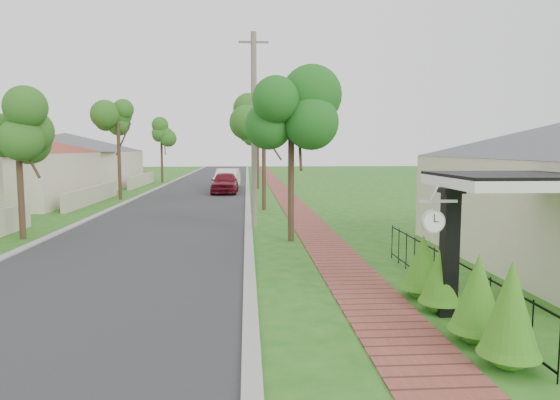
{
  "coord_description": "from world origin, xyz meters",
  "views": [
    {
      "loc": [
        0.6,
        -10.37,
        3.27
      ],
      "look_at": [
        1.73,
        6.63,
        1.5
      ],
      "focal_mm": 32.0,
      "sensor_mm": 36.0,
      "label": 1
    }
  ],
  "objects_px": {
    "parked_car_white": "(227,179)",
    "near_tree": "(291,114)",
    "station_clock": "(433,220)",
    "parked_car_red": "(225,183)",
    "porch_post": "(449,258)",
    "utility_pole": "(254,130)"
  },
  "relations": [
    {
      "from": "parked_car_white",
      "to": "station_clock",
      "type": "bearing_deg",
      "value": -75.98
    },
    {
      "from": "near_tree",
      "to": "utility_pole",
      "type": "relative_size",
      "value": 0.71
    },
    {
      "from": "near_tree",
      "to": "porch_post",
      "type": "bearing_deg",
      "value": -73.25
    },
    {
      "from": "parked_car_red",
      "to": "utility_pole",
      "type": "xyz_separation_m",
      "value": [
        1.9,
        -15.85,
        3.22
      ]
    },
    {
      "from": "parked_car_white",
      "to": "near_tree",
      "type": "xyz_separation_m",
      "value": [
        3.14,
        -23.08,
        3.64
      ]
    },
    {
      "from": "porch_post",
      "to": "parked_car_red",
      "type": "xyz_separation_m",
      "value": [
        -5.55,
        26.85,
        -0.34
      ]
    },
    {
      "from": "parked_car_white",
      "to": "station_clock",
      "type": "xyz_separation_m",
      "value": [
        5.06,
        -31.48,
        1.15
      ]
    },
    {
      "from": "parked_car_red",
      "to": "near_tree",
      "type": "xyz_separation_m",
      "value": [
        3.14,
        -18.85,
        3.66
      ]
    },
    {
      "from": "station_clock",
      "to": "porch_post",
      "type": "bearing_deg",
      "value": 39.02
    },
    {
      "from": "porch_post",
      "to": "parked_car_red",
      "type": "bearing_deg",
      "value": 101.68
    },
    {
      "from": "porch_post",
      "to": "parked_car_white",
      "type": "relative_size",
      "value": 0.52
    },
    {
      "from": "station_clock",
      "to": "parked_car_red",
      "type": "bearing_deg",
      "value": 100.51
    },
    {
      "from": "parked_car_red",
      "to": "station_clock",
      "type": "height_order",
      "value": "station_clock"
    },
    {
      "from": "near_tree",
      "to": "utility_pole",
      "type": "distance_m",
      "value": 3.28
    },
    {
      "from": "utility_pole",
      "to": "station_clock",
      "type": "height_order",
      "value": "utility_pole"
    },
    {
      "from": "utility_pole",
      "to": "porch_post",
      "type": "bearing_deg",
      "value": -71.64
    },
    {
      "from": "parked_car_red",
      "to": "near_tree",
      "type": "height_order",
      "value": "near_tree"
    },
    {
      "from": "porch_post",
      "to": "parked_car_red",
      "type": "relative_size",
      "value": 0.55
    },
    {
      "from": "near_tree",
      "to": "utility_pole",
      "type": "bearing_deg",
      "value": 112.5
    },
    {
      "from": "parked_car_red",
      "to": "parked_car_white",
      "type": "relative_size",
      "value": 0.95
    },
    {
      "from": "parked_car_white",
      "to": "utility_pole",
      "type": "distance_m",
      "value": 20.43
    },
    {
      "from": "near_tree",
      "to": "station_clock",
      "type": "relative_size",
      "value": 7.65
    }
  ]
}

